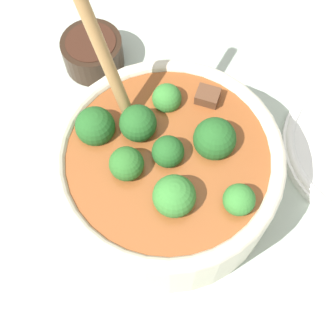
{
  "coord_description": "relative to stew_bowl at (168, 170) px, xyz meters",
  "views": [
    {
      "loc": [
        0.19,
        0.08,
        0.5
      ],
      "look_at": [
        0.0,
        0.0,
        0.06
      ],
      "focal_mm": 50.0,
      "sensor_mm": 36.0,
      "label": 1
    }
  ],
  "objects": [
    {
      "name": "condiment_bowl",
      "position": [
        -0.13,
        -0.15,
        -0.03
      ],
      "size": [
        0.08,
        0.08,
        0.04
      ],
      "color": "black",
      "rests_on": "ground_plane"
    },
    {
      "name": "ground_plane",
      "position": [
        0.0,
        0.0,
        -0.06
      ],
      "size": [
        4.0,
        4.0,
        0.0
      ],
      "primitive_type": "plane",
      "color": "#ADBCAD"
    },
    {
      "name": "stew_bowl",
      "position": [
        0.0,
        0.0,
        0.0
      ],
      "size": [
        0.23,
        0.24,
        0.26
      ],
      "color": "beige",
      "rests_on": "ground_plane"
    }
  ]
}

